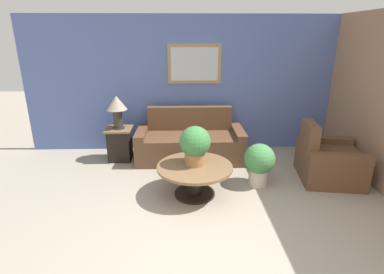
{
  "coord_description": "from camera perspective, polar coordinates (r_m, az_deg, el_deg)",
  "views": [
    {
      "loc": [
        -0.43,
        -2.57,
        2.24
      ],
      "look_at": [
        -0.29,
        2.09,
        0.64
      ],
      "focal_mm": 28.0,
      "sensor_mm": 36.0,
      "label": 1
    }
  ],
  "objects": [
    {
      "name": "side_table",
      "position": [
        5.73,
        -13.57,
        -1.23
      ],
      "size": [
        0.47,
        0.47,
        0.61
      ],
      "color": "black",
      "rests_on": "ground_plane"
    },
    {
      "name": "armchair",
      "position": [
        5.3,
        24.44,
        -4.24
      ],
      "size": [
        1.02,
        1.09,
        0.94
      ],
      "rotation": [
        0.0,
        0.0,
        1.42
      ],
      "color": "brown",
      "rests_on": "ground_plane"
    },
    {
      "name": "couch_main",
      "position": [
        5.61,
        -0.35,
        -1.17
      ],
      "size": [
        1.97,
        0.86,
        0.94
      ],
      "color": "brown",
      "rests_on": "ground_plane"
    },
    {
      "name": "ground_plane",
      "position": [
        3.44,
        6.34,
        -21.82
      ],
      "size": [
        20.0,
        20.0,
        0.0
      ],
      "primitive_type": "plane",
      "color": "gray"
    },
    {
      "name": "table_lamp",
      "position": [
        5.54,
        -14.12,
        5.62
      ],
      "size": [
        0.36,
        0.36,
        0.6
      ],
      "color": "#2D2823",
      "rests_on": "side_table"
    },
    {
      "name": "wall_back",
      "position": [
        5.94,
        2.43,
        9.93
      ],
      "size": [
        6.97,
        0.09,
        2.6
      ],
      "color": "#5166A8",
      "rests_on": "ground_plane"
    },
    {
      "name": "potted_plant_floor",
      "position": [
        4.73,
        12.69,
        -4.67
      ],
      "size": [
        0.47,
        0.47,
        0.67
      ],
      "color": "beige",
      "rests_on": "ground_plane"
    },
    {
      "name": "potted_plant_on_table",
      "position": [
        4.23,
        0.58,
        -1.39
      ],
      "size": [
        0.44,
        0.44,
        0.57
      ],
      "color": "#9E6B42",
      "rests_on": "coffee_table"
    },
    {
      "name": "coffee_table",
      "position": [
        4.35,
        0.52,
        -7.0
      ],
      "size": [
        1.09,
        1.09,
        0.46
      ],
      "color": "black",
      "rests_on": "ground_plane"
    }
  ]
}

